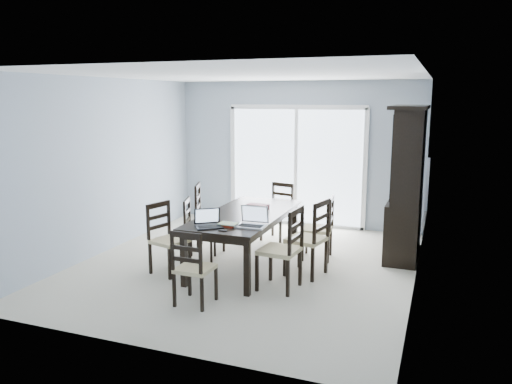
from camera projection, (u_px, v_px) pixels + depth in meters
floor at (246, 265)px, 6.97m from camera, size 5.00×5.00×0.00m
ceiling at (245, 75)px, 6.48m from camera, size 5.00×5.00×0.00m
back_wall at (297, 154)px, 9.03m from camera, size 4.50×0.02×2.60m
wall_left at (107, 166)px, 7.51m from camera, size 0.02×5.00×2.60m
wall_right at (420, 183)px, 5.95m from camera, size 0.02×5.00×2.60m
balcony at (309, 215)px, 10.20m from camera, size 4.50×2.00×0.10m
railing at (321, 178)px, 11.00m from camera, size 4.50×0.06×1.10m
dining_table at (246, 219)px, 6.84m from camera, size 1.00×2.20×0.75m
china_hutch at (407, 184)px, 7.22m from camera, size 0.50×1.38×2.20m
sliding_door at (296, 166)px, 9.04m from camera, size 2.52×0.05×2.18m
chair_left_near at (164, 230)px, 6.63m from camera, size 0.52×0.51×1.08m
chair_left_mid at (194, 223)px, 7.11m from camera, size 0.50×0.49×1.04m
chair_left_far at (205, 209)px, 7.68m from camera, size 0.57×0.56×1.17m
chair_right_near at (287, 240)px, 5.98m from camera, size 0.50×0.48×1.19m
chair_right_mid at (313, 230)px, 6.44m from camera, size 0.54×0.53×1.18m
chair_right_far at (324, 221)px, 7.16m from camera, size 0.45×0.44×1.07m
chair_end_near at (191, 260)px, 5.51m from camera, size 0.39×0.40×1.02m
chair_end_far at (279, 205)px, 8.19m from camera, size 0.48×0.49×1.07m
laptop_dark at (209, 223)px, 6.06m from camera, size 0.39×0.37×0.22m
laptop_silver at (251, 222)px, 6.09m from camera, size 0.37×0.26×0.25m
book_stack at (228, 225)px, 6.14m from camera, size 0.24×0.19×0.04m
cell_phone at (223, 230)px, 5.92m from camera, size 0.11×0.07×0.01m
game_box at (258, 207)px, 7.05m from camera, size 0.31×0.18×0.07m
hot_tub at (283, 188)px, 10.45m from camera, size 1.88×1.73×0.86m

